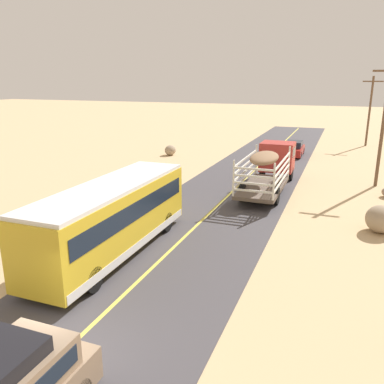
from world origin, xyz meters
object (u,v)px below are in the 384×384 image
object	(u,v)px
bus	(112,217)
boulder_far_horizon	(170,150)
livestock_truck	(272,162)
car_far	(294,149)
power_pole_far	(370,109)
boulder_mid_field	(381,219)
power_pole_mid	(383,122)

from	to	relation	value
bus	boulder_far_horizon	world-z (taller)	bus
livestock_truck	car_far	size ratio (longest dim) A/B	2.20
livestock_truck	power_pole_far	distance (m)	23.80
car_far	bus	bearing A→B (deg)	-99.46
power_pole_far	boulder_mid_field	distance (m)	29.99
livestock_truck	power_pole_mid	xyz separation A→B (m)	(7.21, 2.72, 2.89)
power_pole_mid	power_pole_far	distance (m)	19.83
livestock_truck	power_pole_far	world-z (taller)	power_pole_far
bus	car_far	bearing A→B (deg)	80.54
car_far	boulder_far_horizon	distance (m)	12.78
boulder_mid_field	power_pole_far	bearing A→B (deg)	89.35
power_pole_far	boulder_mid_field	xyz separation A→B (m)	(-0.34, -29.77, -3.58)
bus	boulder_far_horizon	bearing A→B (deg)	107.99
boulder_far_horizon	power_pole_mid	bearing A→B (deg)	-17.20
car_far	power_pole_mid	bearing A→B (deg)	-54.89
livestock_truck	power_pole_mid	bearing A→B (deg)	20.66
bus	power_pole_far	xyz separation A→B (m)	(11.75, 36.93, 2.54)
livestock_truck	car_far	world-z (taller)	livestock_truck
bus	boulder_far_horizon	xyz separation A→B (m)	(-7.48, 23.05, -1.23)
power_pole_mid	boulder_mid_field	size ratio (longest dim) A/B	4.89
bus	power_pole_mid	distance (m)	20.95
boulder_far_horizon	bus	bearing A→B (deg)	-72.01
bus	car_far	size ratio (longest dim) A/B	2.27
boulder_far_horizon	boulder_mid_field	bearing A→B (deg)	-40.07
bus	power_pole_mid	bearing A→B (deg)	55.50
power_pole_far	boulder_far_horizon	world-z (taller)	power_pole_far
power_pole_mid	bus	bearing A→B (deg)	-124.50
boulder_mid_field	bus	bearing A→B (deg)	-147.90
livestock_truck	power_pole_far	bearing A→B (deg)	72.27
livestock_truck	bus	world-z (taller)	bus
car_far	power_pole_far	world-z (taller)	power_pole_far
car_far	power_pole_mid	distance (m)	13.13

